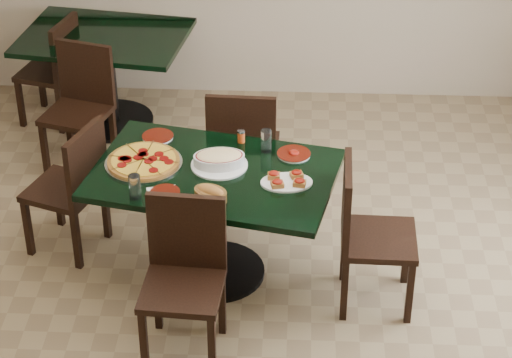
{
  "coord_description": "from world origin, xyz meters",
  "views": [
    {
      "loc": [
        0.31,
        -4.63,
        3.87
      ],
      "look_at": [
        0.08,
        0.0,
        0.89
      ],
      "focal_mm": 70.0,
      "sensor_mm": 36.0,
      "label": 1
    }
  ],
  "objects_px": {
    "back_chair_left": "(56,66)",
    "lasagna_casserole": "(219,159)",
    "bread_basket": "(211,194)",
    "back_chair_near": "(81,100)",
    "chair_far": "(243,145)",
    "pepperoni_pizza": "(144,161)",
    "chair_right": "(364,228)",
    "chair_near": "(185,269)",
    "back_table": "(106,62)",
    "chair_left": "(74,183)",
    "main_table": "(215,198)",
    "bruschetta_platter": "(287,180)"
  },
  "relations": [
    {
      "from": "back_chair_left",
      "to": "lasagna_casserole",
      "type": "bearing_deg",
      "value": 52.9
    },
    {
      "from": "back_chair_left",
      "to": "bruschetta_platter",
      "type": "height_order",
      "value": "back_chair_left"
    },
    {
      "from": "chair_right",
      "to": "chair_left",
      "type": "bearing_deg",
      "value": 77.75
    },
    {
      "from": "chair_far",
      "to": "bread_basket",
      "type": "xyz_separation_m",
      "value": [
        -0.12,
        -0.96,
        0.25
      ]
    },
    {
      "from": "main_table",
      "to": "chair_left",
      "type": "bearing_deg",
      "value": 178.28
    },
    {
      "from": "chair_near",
      "to": "bread_basket",
      "type": "xyz_separation_m",
      "value": [
        0.12,
        0.34,
        0.27
      ]
    },
    {
      "from": "chair_far",
      "to": "back_chair_near",
      "type": "xyz_separation_m",
      "value": [
        -1.19,
        0.62,
        -0.03
      ]
    },
    {
      "from": "main_table",
      "to": "back_chair_left",
      "type": "xyz_separation_m",
      "value": [
        -1.38,
        1.89,
        -0.09
      ]
    },
    {
      "from": "back_table",
      "to": "back_chair_left",
      "type": "bearing_deg",
      "value": -173.21
    },
    {
      "from": "back_table",
      "to": "chair_left",
      "type": "xyz_separation_m",
      "value": [
        0.09,
        -1.65,
        -0.02
      ]
    },
    {
      "from": "chair_far",
      "to": "pepperoni_pizza",
      "type": "xyz_separation_m",
      "value": [
        -0.55,
        -0.6,
        0.23
      ]
    },
    {
      "from": "chair_near",
      "to": "back_chair_near",
      "type": "bearing_deg",
      "value": 120.24
    },
    {
      "from": "lasagna_casserole",
      "to": "pepperoni_pizza",
      "type": "bearing_deg",
      "value": 171.87
    },
    {
      "from": "back_chair_near",
      "to": "bread_basket",
      "type": "xyz_separation_m",
      "value": [
        1.07,
        -1.58,
        0.28
      ]
    },
    {
      "from": "back_table",
      "to": "chair_left",
      "type": "height_order",
      "value": "chair_left"
    },
    {
      "from": "back_table",
      "to": "chair_near",
      "type": "height_order",
      "value": "chair_near"
    },
    {
      "from": "chair_right",
      "to": "chair_left",
      "type": "distance_m",
      "value": 1.83
    },
    {
      "from": "main_table",
      "to": "back_chair_near",
      "type": "height_order",
      "value": "back_chair_near"
    },
    {
      "from": "back_chair_near",
      "to": "chair_left",
      "type": "bearing_deg",
      "value": -64.81
    },
    {
      "from": "back_chair_left",
      "to": "bruschetta_platter",
      "type": "xyz_separation_m",
      "value": [
        1.81,
        -2.0,
        0.3
      ]
    },
    {
      "from": "pepperoni_pizza",
      "to": "bread_basket",
      "type": "distance_m",
      "value": 0.56
    },
    {
      "from": "pepperoni_pizza",
      "to": "back_chair_left",
      "type": "bearing_deg",
      "value": 117.72
    },
    {
      "from": "chair_near",
      "to": "lasagna_casserole",
      "type": "distance_m",
      "value": 0.77
    },
    {
      "from": "back_table",
      "to": "bread_basket",
      "type": "bearing_deg",
      "value": -56.93
    },
    {
      "from": "back_chair_left",
      "to": "chair_right",
      "type": "bearing_deg",
      "value": 62.41
    },
    {
      "from": "bread_basket",
      "to": "chair_far",
      "type": "bearing_deg",
      "value": 109.74
    },
    {
      "from": "chair_right",
      "to": "back_chair_left",
      "type": "distance_m",
      "value": 3.08
    },
    {
      "from": "back_chair_left",
      "to": "bread_basket",
      "type": "bearing_deg",
      "value": 47.68
    },
    {
      "from": "back_chair_near",
      "to": "bread_basket",
      "type": "relative_size",
      "value": 3.81
    },
    {
      "from": "main_table",
      "to": "chair_far",
      "type": "bearing_deg",
      "value": 91.31
    },
    {
      "from": "chair_left",
      "to": "pepperoni_pizza",
      "type": "xyz_separation_m",
      "value": [
        0.47,
        -0.15,
        0.27
      ]
    },
    {
      "from": "chair_near",
      "to": "pepperoni_pizza",
      "type": "height_order",
      "value": "chair_near"
    },
    {
      "from": "chair_near",
      "to": "bread_basket",
      "type": "distance_m",
      "value": 0.45
    },
    {
      "from": "back_table",
      "to": "lasagna_casserole",
      "type": "bearing_deg",
      "value": -52.3
    },
    {
      "from": "chair_far",
      "to": "chair_near",
      "type": "height_order",
      "value": "chair_far"
    },
    {
      "from": "chair_near",
      "to": "lasagna_casserole",
      "type": "relative_size",
      "value": 2.75
    },
    {
      "from": "chair_right",
      "to": "pepperoni_pizza",
      "type": "relative_size",
      "value": 2.02
    },
    {
      "from": "chair_right",
      "to": "bread_basket",
      "type": "bearing_deg",
      "value": 96.69
    },
    {
      "from": "bread_basket",
      "to": "bruschetta_platter",
      "type": "bearing_deg",
      "value": 50.4
    },
    {
      "from": "chair_near",
      "to": "bread_basket",
      "type": "height_order",
      "value": "chair_near"
    },
    {
      "from": "bruschetta_platter",
      "to": "back_chair_near",
      "type": "bearing_deg",
      "value": 131.17
    },
    {
      "from": "back_table",
      "to": "chair_far",
      "type": "bearing_deg",
      "value": -38.79
    },
    {
      "from": "chair_far",
      "to": "chair_right",
      "type": "relative_size",
      "value": 1.02
    },
    {
      "from": "pepperoni_pizza",
      "to": "chair_near",
      "type": "bearing_deg",
      "value": -66.14
    },
    {
      "from": "back_table",
      "to": "chair_far",
      "type": "distance_m",
      "value": 1.64
    },
    {
      "from": "chair_far",
      "to": "lasagna_casserole",
      "type": "xyz_separation_m",
      "value": [
        -0.1,
        -0.6,
        0.26
      ]
    },
    {
      "from": "back_chair_left",
      "to": "lasagna_casserole",
      "type": "relative_size",
      "value": 2.55
    },
    {
      "from": "back_table",
      "to": "back_chair_left",
      "type": "relative_size",
      "value": 1.55
    },
    {
      "from": "bread_basket",
      "to": "back_chair_left",
      "type": "bearing_deg",
      "value": 149.45
    },
    {
      "from": "back_table",
      "to": "back_chair_near",
      "type": "relative_size",
      "value": 1.47
    }
  ]
}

